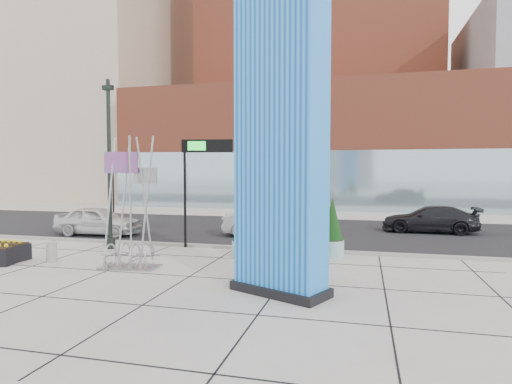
% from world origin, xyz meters
% --- Properties ---
extents(ground, '(160.00, 160.00, 0.00)m').
position_xyz_m(ground, '(0.00, 0.00, 0.00)').
color(ground, '#9E9991').
rests_on(ground, ground).
extents(street_asphalt, '(80.00, 12.00, 0.02)m').
position_xyz_m(street_asphalt, '(0.00, 10.00, 0.01)').
color(street_asphalt, black).
rests_on(street_asphalt, ground).
extents(curb_edge, '(80.00, 0.30, 0.12)m').
position_xyz_m(curb_edge, '(0.00, 4.00, 0.06)').
color(curb_edge, gray).
rests_on(curb_edge, ground).
extents(tower_podium, '(34.00, 10.00, 11.00)m').
position_xyz_m(tower_podium, '(1.00, 27.00, 5.50)').
color(tower_podium, '#A3482F').
rests_on(tower_podium, ground).
extents(tower_glass_front, '(34.00, 0.60, 5.00)m').
position_xyz_m(tower_glass_front, '(1.00, 22.20, 2.50)').
color(tower_glass_front, '#8CA5B2').
rests_on(tower_glass_front, ground).
extents(building_beige_left, '(18.00, 20.00, 34.00)m').
position_xyz_m(building_beige_left, '(-26.00, 34.00, 17.00)').
color(building_beige_left, tan).
rests_on(building_beige_left, ground).
extents(blue_pylon, '(2.95, 2.22, 8.99)m').
position_xyz_m(blue_pylon, '(4.17, -2.11, 4.35)').
color(blue_pylon, '#0C4EB8').
rests_on(blue_pylon, ground).
extents(lamp_post, '(0.46, 0.40, 7.28)m').
position_xyz_m(lamp_post, '(-4.24, 2.68, 2.98)').
color(lamp_post, black).
rests_on(lamp_post, ground).
extents(public_art_sculpture, '(2.10, 1.17, 4.59)m').
position_xyz_m(public_art_sculpture, '(-1.48, -0.36, 1.20)').
color(public_art_sculpture, '#AAACAE').
rests_on(public_art_sculpture, ground).
extents(concrete_bollard, '(0.38, 0.38, 0.73)m').
position_xyz_m(concrete_bollard, '(-4.84, -0.21, 0.37)').
color(concrete_bollard, gray).
rests_on(concrete_bollard, ground).
extents(overhead_street_sign, '(2.22, 0.63, 4.74)m').
position_xyz_m(overhead_street_sign, '(-0.43, 3.80, 4.06)').
color(overhead_street_sign, black).
rests_on(overhead_street_sign, ground).
extents(round_planter_east, '(0.99, 0.99, 2.48)m').
position_xyz_m(round_planter_east, '(4.60, 2.28, 1.17)').
color(round_planter_east, '#81ADAE').
rests_on(round_planter_east, ground).
extents(round_planter_mid, '(0.94, 0.94, 2.34)m').
position_xyz_m(round_planter_mid, '(5.20, 3.35, 1.11)').
color(round_planter_mid, '#81ADAE').
rests_on(round_planter_mid, ground).
extents(round_planter_west, '(0.88, 0.88, 2.21)m').
position_xyz_m(round_planter_west, '(1.80, 2.47, 1.05)').
color(round_planter_west, '#81ADAE').
rests_on(round_planter_west, ground).
extents(box_planter_north, '(1.44, 0.74, 0.79)m').
position_xyz_m(box_planter_north, '(-6.64, -0.34, 0.36)').
color(box_planter_north, black).
rests_on(box_planter_north, ground).
extents(car_white_west, '(4.49, 2.00, 1.50)m').
position_xyz_m(car_white_west, '(-7.04, 5.85, 0.75)').
color(car_white_west, silver).
rests_on(car_white_west, ground).
extents(car_silver_mid, '(4.57, 2.38, 1.44)m').
position_xyz_m(car_silver_mid, '(1.47, 7.73, 0.72)').
color(car_silver_mid, '#9B9EA3').
rests_on(car_silver_mid, ground).
extents(car_dark_east, '(5.05, 2.25, 1.44)m').
position_xyz_m(car_dark_east, '(9.88, 11.14, 0.72)').
color(car_dark_east, black).
rests_on(car_dark_east, ground).
extents(traffic_signal, '(0.15, 0.18, 4.10)m').
position_xyz_m(traffic_signal, '(-12.00, 15.00, 2.30)').
color(traffic_signal, black).
rests_on(traffic_signal, ground).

